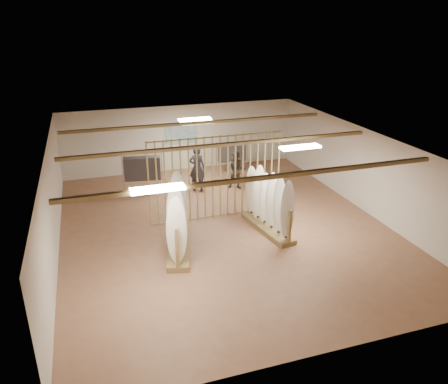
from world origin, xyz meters
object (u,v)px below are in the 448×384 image
object	(u,v)px
rack_right	(268,211)
shopper_a	(197,165)
clothing_rack_a	(142,168)
clothing_rack_b	(232,152)
rack_left	(178,229)
shopper_b	(236,168)

from	to	relation	value
rack_right	shopper_a	bearing A→B (deg)	97.54
clothing_rack_a	shopper_a	distance (m)	2.05
rack_right	clothing_rack_b	distance (m)	5.63
clothing_rack_b	rack_left	bearing A→B (deg)	-119.50
clothing_rack_a	shopper_a	size ratio (longest dim) A/B	0.77
clothing_rack_a	clothing_rack_b	world-z (taller)	clothing_rack_a
rack_left	clothing_rack_b	bearing A→B (deg)	72.81
rack_right	clothing_rack_a	size ratio (longest dim) A/B	1.59
rack_left	rack_right	xyz separation A→B (m)	(2.93, 0.46, -0.08)
rack_left	clothing_rack_a	size ratio (longest dim) A/B	1.52
rack_left	shopper_a	xyz separation A→B (m)	(1.71, 4.45, 0.27)
clothing_rack_a	shopper_b	bearing A→B (deg)	-1.33
clothing_rack_a	shopper_a	world-z (taller)	shopper_a
clothing_rack_b	shopper_a	size ratio (longest dim) A/B	0.67
rack_left	shopper_a	size ratio (longest dim) A/B	1.17
rack_left	shopper_a	world-z (taller)	rack_left
clothing_rack_a	clothing_rack_b	distance (m)	4.18
clothing_rack_a	rack_left	bearing A→B (deg)	-77.34
rack_left	shopper_b	size ratio (longest dim) A/B	1.37
shopper_b	clothing_rack_b	bearing A→B (deg)	107.93
rack_left	rack_right	distance (m)	2.97
clothing_rack_a	clothing_rack_b	xyz separation A→B (m)	(3.97, 1.30, -0.13)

